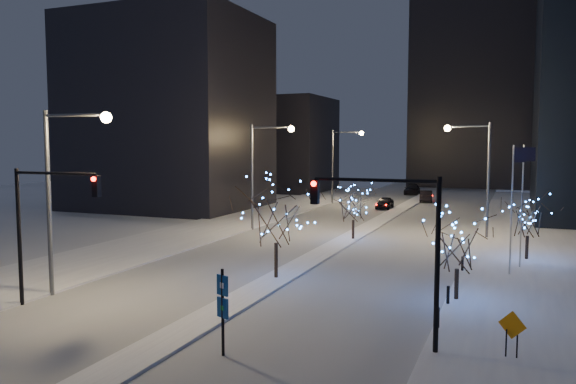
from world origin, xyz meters
The scene contains 25 objects.
ground centered at (0.00, 0.00, 0.00)m, with size 160.00×160.00×0.00m, color white.
road centered at (0.00, 35.00, 0.01)m, with size 20.00×130.00×0.02m, color #B0B5BF.
median centered at (0.00, 30.00, 0.07)m, with size 2.00×80.00×0.15m, color white.
east_sidewalk centered at (15.00, 20.00, 0.07)m, with size 10.00×90.00×0.15m, color white.
west_sidewalk centered at (-14.00, 20.00, 0.07)m, with size 8.00×90.00×0.15m, color white.
filler_west_near centered at (-28.00, 40.00, 12.00)m, with size 22.00×18.00×24.00m, color black.
filler_west_far centered at (-26.00, 70.00, 8.00)m, with size 18.00×16.00×16.00m, color black.
horizon_block centered at (6.00, 92.00, 21.00)m, with size 24.00×14.00×42.00m, color black.
street_lamp_w_near centered at (-8.94, 2.00, 6.50)m, with size 4.40×0.56×10.00m.
street_lamp_w_mid centered at (-8.94, 27.00, 6.50)m, with size 4.40×0.56×10.00m.
street_lamp_w_far centered at (-8.94, 52.00, 6.50)m, with size 4.40×0.56×10.00m.
street_lamp_east centered at (10.08, 30.00, 6.45)m, with size 3.90×0.56×10.00m.
traffic_signal_west centered at (-8.44, 0.00, 4.76)m, with size 5.26×0.43×7.00m.
traffic_signal_east centered at (8.94, 1.00, 4.76)m, with size 5.26×0.43×7.00m.
flagpoles centered at (13.37, 17.25, 4.80)m, with size 1.35×2.60×8.00m.
bollards centered at (10.20, 10.00, 0.60)m, with size 0.16×12.16×0.90m.
car_near centered at (-2.05, 48.83, 0.74)m, with size 1.75×4.35×1.48m, color black.
car_mid centered at (1.50, 59.31, 0.81)m, with size 1.70×4.89×1.61m, color black.
car_far centered at (-2.27, 70.06, 0.81)m, with size 2.28×5.62×1.63m, color black.
holiday_tree_median_near centered at (-0.10, 9.84, 4.10)m, with size 5.10×5.10×6.16m.
holiday_tree_median_far centered at (0.50, 24.95, 3.17)m, with size 4.95×4.95×4.73m.
holiday_tree_plaza_near centered at (10.50, 9.06, 3.14)m, with size 4.28×4.28×4.69m.
holiday_tree_plaza_far centered at (14.06, 21.46, 3.09)m, with size 3.83×3.83×4.52m.
wayfinding_sign centered at (2.86, -2.17, 2.12)m, with size 0.59×0.31×3.45m.
construction_sign centered at (13.25, 1.52, 1.23)m, with size 1.02×0.46×1.80m.
Camera 1 is at (13.20, -20.83, 8.27)m, focal length 35.00 mm.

